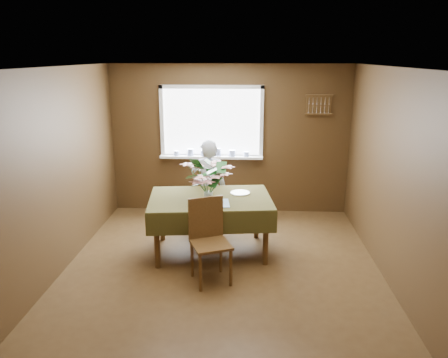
# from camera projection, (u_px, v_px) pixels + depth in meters

# --- Properties ---
(floor) EXTENTS (4.50, 4.50, 0.00)m
(floor) POSITION_uv_depth(u_px,v_px,m) (222.00, 270.00, 5.53)
(floor) COLOR #4A3219
(floor) RESTS_ON ground
(ceiling) EXTENTS (4.50, 4.50, 0.00)m
(ceiling) POSITION_uv_depth(u_px,v_px,m) (221.00, 67.00, 4.84)
(ceiling) COLOR white
(ceiling) RESTS_ON wall_back
(wall_back) EXTENTS (4.00, 0.00, 4.00)m
(wall_back) POSITION_uv_depth(u_px,v_px,m) (230.00, 140.00, 7.34)
(wall_back) COLOR brown
(wall_back) RESTS_ON floor
(wall_front) EXTENTS (4.00, 0.00, 4.00)m
(wall_front) POSITION_uv_depth(u_px,v_px,m) (202.00, 262.00, 3.02)
(wall_front) COLOR brown
(wall_front) RESTS_ON floor
(wall_left) EXTENTS (0.00, 4.50, 4.50)m
(wall_left) POSITION_uv_depth(u_px,v_px,m) (57.00, 173.00, 5.29)
(wall_left) COLOR brown
(wall_left) RESTS_ON floor
(wall_right) EXTENTS (0.00, 4.50, 4.50)m
(wall_right) POSITION_uv_depth(u_px,v_px,m) (393.00, 178.00, 5.08)
(wall_right) COLOR brown
(wall_right) RESTS_ON floor
(window_assembly) EXTENTS (1.72, 0.20, 1.22)m
(window_assembly) POSITION_uv_depth(u_px,v_px,m) (211.00, 135.00, 7.28)
(window_assembly) COLOR white
(window_assembly) RESTS_ON wall_back
(spoon_rack) EXTENTS (0.44, 0.05, 0.33)m
(spoon_rack) POSITION_uv_depth(u_px,v_px,m) (319.00, 105.00, 7.07)
(spoon_rack) COLOR brown
(spoon_rack) RESTS_ON wall_back
(dining_table) EXTENTS (1.74, 1.29, 0.80)m
(dining_table) POSITION_uv_depth(u_px,v_px,m) (210.00, 204.00, 5.88)
(dining_table) COLOR brown
(dining_table) RESTS_ON floor
(chair_far) EXTENTS (0.53, 0.53, 0.98)m
(chair_far) POSITION_uv_depth(u_px,v_px,m) (205.00, 195.00, 6.77)
(chair_far) COLOR brown
(chair_far) RESTS_ON floor
(chair_near) EXTENTS (0.56, 0.56, 1.00)m
(chair_near) POSITION_uv_depth(u_px,v_px,m) (209.00, 236.00, 5.20)
(chair_near) COLOR brown
(chair_near) RESTS_ON floor
(seated_woman) EXTENTS (0.54, 0.37, 1.44)m
(seated_woman) POSITION_uv_depth(u_px,v_px,m) (209.00, 186.00, 6.59)
(seated_woman) COLOR white
(seated_woman) RESTS_ON floor
(flower_bouquet) EXTENTS (0.58, 0.58, 0.50)m
(flower_bouquet) POSITION_uv_depth(u_px,v_px,m) (208.00, 178.00, 5.57)
(flower_bouquet) COLOR white
(flower_bouquet) RESTS_ON dining_table
(side_plate) EXTENTS (0.35, 0.35, 0.01)m
(side_plate) POSITION_uv_depth(u_px,v_px,m) (240.00, 193.00, 6.03)
(side_plate) COLOR white
(side_plate) RESTS_ON dining_table
(table_knife) EXTENTS (0.07, 0.24, 0.00)m
(table_knife) POSITION_uv_depth(u_px,v_px,m) (221.00, 201.00, 5.69)
(table_knife) COLOR silver
(table_knife) RESTS_ON dining_table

